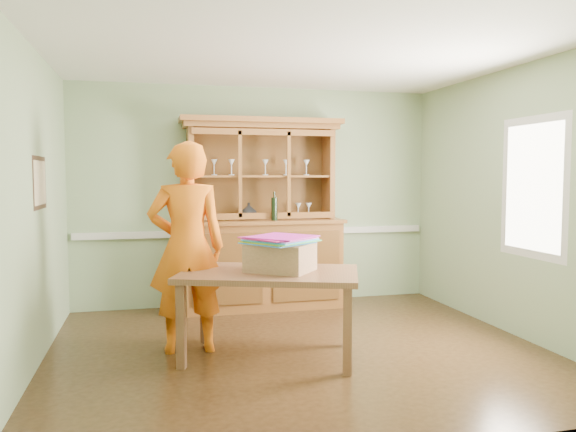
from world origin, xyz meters
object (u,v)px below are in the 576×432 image
object	(u,v)px
dining_table	(269,281)
cardboard_box	(280,257)
china_hutch	(262,242)
person	(187,247)

from	to	relation	value
dining_table	cardboard_box	world-z (taller)	cardboard_box
china_hutch	person	bearing A→B (deg)	-123.38
china_hutch	cardboard_box	distance (m)	1.90
dining_table	person	distance (m)	0.82
cardboard_box	person	world-z (taller)	person
dining_table	person	xyz separation A→B (m)	(-0.69, 0.35, 0.28)
dining_table	cardboard_box	xyz separation A→B (m)	(0.10, -0.01, 0.22)
china_hutch	cardboard_box	world-z (taller)	china_hutch
china_hutch	cardboard_box	xyz separation A→B (m)	(-0.22, -1.88, 0.09)
dining_table	china_hutch	bearing A→B (deg)	100.65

